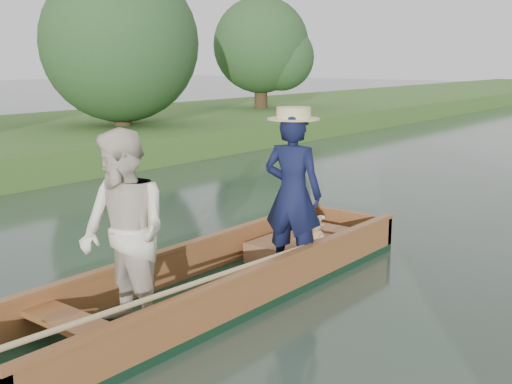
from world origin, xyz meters
The scene contains 3 objects.
ground centered at (0.00, 0.00, 0.00)m, with size 120.00×120.00×0.00m, color #283D30.
trees_far centered at (-0.05, 8.24, 2.59)m, with size 22.90×14.69×4.68m.
punt centered at (0.08, -0.14, 0.59)m, with size 1.14×5.20×1.76m.
Camera 1 is at (3.90, -4.27, 2.25)m, focal length 45.00 mm.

